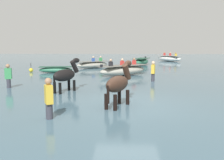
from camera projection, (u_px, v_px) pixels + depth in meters
The scene contains 13 objects.
ground_plane at pixel (127, 116), 9.11m from camera, with size 120.00×120.00×0.00m, color gray.
water_surface at pixel (125, 76), 18.97m from camera, with size 90.00×90.00×0.42m, color #476675.
horse_lead_dark_bay at pixel (118, 85), 8.65m from camera, with size 1.09×1.79×2.00m.
horse_trailing_black at pixel (66, 76), 11.41m from camera, with size 1.14×1.71×1.95m.
boat_far_offshore at pixel (169, 58), 33.68m from camera, with size 3.40×3.98×1.25m.
boat_near_starboard at pixel (93, 65), 23.65m from camera, with size 3.24×2.96×1.12m.
boat_mid_outer at pixel (123, 70), 17.82m from camera, with size 3.85×3.56×1.21m.
boat_far_inshore at pixel (56, 70), 19.55m from camera, with size 2.68×1.10×0.48m.
boat_distant_west at pixel (141, 62), 27.53m from camera, with size 2.35×3.62×0.87m.
person_onlooker_right at pixel (153, 74), 14.82m from camera, with size 0.27×0.36×1.63m.
person_spectator_far at pixel (9, 79), 12.49m from camera, with size 0.36×0.28×1.63m.
person_wading_close at pixel (49, 104), 7.19m from camera, with size 0.32×0.38×1.63m.
channel_buoy at pixel (31, 70), 20.04m from camera, with size 0.32×0.32×0.74m.
Camera 1 is at (-0.12, -8.86, 2.54)m, focal length 39.93 mm.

